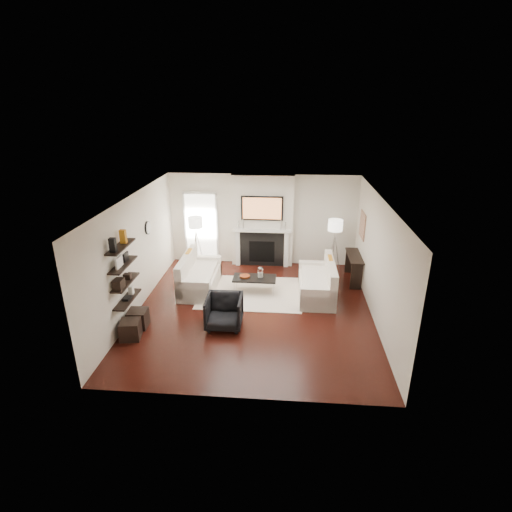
# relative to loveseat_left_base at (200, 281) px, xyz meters

# --- Properties ---
(room_envelope) EXTENTS (6.00, 6.00, 6.00)m
(room_envelope) POSITION_rel_loveseat_left_base_xyz_m (1.51, -1.04, 1.14)
(room_envelope) COLOR black
(room_envelope) RESTS_ON ground
(chimney_breast) EXTENTS (1.80, 0.25, 2.70)m
(chimney_breast) POSITION_rel_loveseat_left_base_xyz_m (1.51, 1.83, 1.14)
(chimney_breast) COLOR silver
(chimney_breast) RESTS_ON floor
(fireplace_surround) EXTENTS (1.30, 0.02, 1.04)m
(fireplace_surround) POSITION_rel_loveseat_left_base_xyz_m (1.51, 1.70, 0.31)
(fireplace_surround) COLOR black
(fireplace_surround) RESTS_ON floor
(firebox) EXTENTS (0.75, 0.02, 0.65)m
(firebox) POSITION_rel_loveseat_left_base_xyz_m (1.51, 1.69, 0.24)
(firebox) COLOR black
(firebox) RESTS_ON floor
(mantel_pilaster_l) EXTENTS (0.12, 0.08, 1.10)m
(mantel_pilaster_l) POSITION_rel_loveseat_left_base_xyz_m (0.79, 1.67, 0.34)
(mantel_pilaster_l) COLOR white
(mantel_pilaster_l) RESTS_ON floor
(mantel_pilaster_r) EXTENTS (0.12, 0.08, 1.10)m
(mantel_pilaster_r) POSITION_rel_loveseat_left_base_xyz_m (2.23, 1.67, 0.34)
(mantel_pilaster_r) COLOR white
(mantel_pilaster_r) RESTS_ON floor
(mantel_shelf) EXTENTS (1.70, 0.18, 0.07)m
(mantel_shelf) POSITION_rel_loveseat_left_base_xyz_m (1.51, 1.65, 0.91)
(mantel_shelf) COLOR white
(mantel_shelf) RESTS_ON chimney_breast
(tv_body) EXTENTS (1.20, 0.06, 0.70)m
(tv_body) POSITION_rel_loveseat_left_base_xyz_m (1.51, 1.67, 1.57)
(tv_body) COLOR black
(tv_body) RESTS_ON chimney_breast
(tv_screen) EXTENTS (1.10, 0.00, 0.62)m
(tv_screen) POSITION_rel_loveseat_left_base_xyz_m (1.51, 1.64, 1.57)
(tv_screen) COLOR #BF723F
(tv_screen) RESTS_ON tv_body
(candlestick_l_tall) EXTENTS (0.04, 0.04, 0.30)m
(candlestick_l_tall) POSITION_rel_loveseat_left_base_xyz_m (0.96, 1.66, 1.09)
(candlestick_l_tall) COLOR silver
(candlestick_l_tall) RESTS_ON mantel_shelf
(candlestick_l_short) EXTENTS (0.04, 0.04, 0.24)m
(candlestick_l_short) POSITION_rel_loveseat_left_base_xyz_m (0.83, 1.66, 1.06)
(candlestick_l_short) COLOR silver
(candlestick_l_short) RESTS_ON mantel_shelf
(candlestick_r_tall) EXTENTS (0.04, 0.04, 0.30)m
(candlestick_r_tall) POSITION_rel_loveseat_left_base_xyz_m (2.06, 1.66, 1.09)
(candlestick_r_tall) COLOR silver
(candlestick_r_tall) RESTS_ON mantel_shelf
(candlestick_r_short) EXTENTS (0.04, 0.04, 0.24)m
(candlestick_r_short) POSITION_rel_loveseat_left_base_xyz_m (2.19, 1.66, 1.06)
(candlestick_r_short) COLOR silver
(candlestick_r_short) RESTS_ON mantel_shelf
(hallway_panel) EXTENTS (0.90, 0.02, 2.10)m
(hallway_panel) POSITION_rel_loveseat_left_base_xyz_m (-0.34, 1.94, 0.84)
(hallway_panel) COLOR white
(hallway_panel) RESTS_ON floor
(door_trim_l) EXTENTS (0.06, 0.06, 2.16)m
(door_trim_l) POSITION_rel_loveseat_left_base_xyz_m (-0.82, 1.92, 0.84)
(door_trim_l) COLOR white
(door_trim_l) RESTS_ON floor
(door_trim_r) EXTENTS (0.06, 0.06, 2.16)m
(door_trim_r) POSITION_rel_loveseat_left_base_xyz_m (0.14, 1.92, 0.84)
(door_trim_r) COLOR white
(door_trim_r) RESTS_ON floor
(door_trim_top) EXTENTS (1.02, 0.06, 0.06)m
(door_trim_top) POSITION_rel_loveseat_left_base_xyz_m (-0.34, 1.92, 1.92)
(door_trim_top) COLOR white
(door_trim_top) RESTS_ON wall_back
(rug) EXTENTS (2.60, 2.00, 0.01)m
(rug) POSITION_rel_loveseat_left_base_xyz_m (1.34, -0.14, -0.20)
(rug) COLOR beige
(rug) RESTS_ON floor
(loveseat_left_base) EXTENTS (0.85, 1.80, 0.42)m
(loveseat_left_base) POSITION_rel_loveseat_left_base_xyz_m (0.00, 0.00, 0.00)
(loveseat_left_base) COLOR white
(loveseat_left_base) RESTS_ON floor
(loveseat_left_back) EXTENTS (0.18, 1.80, 0.80)m
(loveseat_left_back) POSITION_rel_loveseat_left_base_xyz_m (-0.33, 0.00, 0.32)
(loveseat_left_back) COLOR white
(loveseat_left_back) RESTS_ON floor
(loveseat_left_arm_n) EXTENTS (0.85, 0.18, 0.60)m
(loveseat_left_arm_n) POSITION_rel_loveseat_left_base_xyz_m (0.00, -0.81, 0.09)
(loveseat_left_arm_n) COLOR white
(loveseat_left_arm_n) RESTS_ON floor
(loveseat_left_arm_s) EXTENTS (0.85, 0.18, 0.60)m
(loveseat_left_arm_s) POSITION_rel_loveseat_left_base_xyz_m (0.00, 0.81, 0.09)
(loveseat_left_arm_s) COLOR white
(loveseat_left_arm_s) RESTS_ON floor
(loveseat_left_cushion) EXTENTS (0.63, 1.44, 0.10)m
(loveseat_left_cushion) POSITION_rel_loveseat_left_base_xyz_m (0.05, 0.00, 0.26)
(loveseat_left_cushion) COLOR white
(loveseat_left_cushion) RESTS_ON loveseat_left_base
(pillow_left_orange) EXTENTS (0.10, 0.42, 0.42)m
(pillow_left_orange) POSITION_rel_loveseat_left_base_xyz_m (-0.33, 0.30, 0.52)
(pillow_left_orange) COLOR #BE7817
(pillow_left_orange) RESTS_ON loveseat_left_cushion
(pillow_left_charcoal) EXTENTS (0.10, 0.40, 0.40)m
(pillow_left_charcoal) POSITION_rel_loveseat_left_base_xyz_m (-0.33, -0.30, 0.51)
(pillow_left_charcoal) COLOR black
(pillow_left_charcoal) RESTS_ON loveseat_left_cushion
(loveseat_right_base) EXTENTS (0.85, 1.80, 0.42)m
(loveseat_right_base) POSITION_rel_loveseat_left_base_xyz_m (3.02, -0.15, 0.00)
(loveseat_right_base) COLOR white
(loveseat_right_base) RESTS_ON floor
(loveseat_right_back) EXTENTS (0.18, 1.80, 0.80)m
(loveseat_right_back) POSITION_rel_loveseat_left_base_xyz_m (3.35, -0.15, 0.32)
(loveseat_right_back) COLOR white
(loveseat_right_back) RESTS_ON floor
(loveseat_right_arm_n) EXTENTS (0.85, 0.18, 0.60)m
(loveseat_right_arm_n) POSITION_rel_loveseat_left_base_xyz_m (3.02, -0.96, 0.09)
(loveseat_right_arm_n) COLOR white
(loveseat_right_arm_n) RESTS_ON floor
(loveseat_right_arm_s) EXTENTS (0.85, 0.18, 0.60)m
(loveseat_right_arm_s) POSITION_rel_loveseat_left_base_xyz_m (3.02, 0.66, 0.09)
(loveseat_right_arm_s) COLOR white
(loveseat_right_arm_s) RESTS_ON floor
(loveseat_right_cushion) EXTENTS (0.63, 1.44, 0.10)m
(loveseat_right_cushion) POSITION_rel_loveseat_left_base_xyz_m (2.97, -0.15, 0.26)
(loveseat_right_cushion) COLOR white
(loveseat_right_cushion) RESTS_ON loveseat_right_base
(pillow_right_orange) EXTENTS (0.10, 0.42, 0.42)m
(pillow_right_orange) POSITION_rel_loveseat_left_base_xyz_m (3.35, 0.15, 0.52)
(pillow_right_orange) COLOR #BE7817
(pillow_right_orange) RESTS_ON loveseat_right_cushion
(pillow_right_charcoal) EXTENTS (0.10, 0.40, 0.40)m
(pillow_right_charcoal) POSITION_rel_loveseat_left_base_xyz_m (3.35, -0.45, 0.51)
(pillow_right_charcoal) COLOR black
(pillow_right_charcoal) RESTS_ON loveseat_right_cushion
(coffee_table) EXTENTS (1.10, 0.55, 0.04)m
(coffee_table) POSITION_rel_loveseat_left_base_xyz_m (1.44, -0.10, 0.19)
(coffee_table) COLOR black
(coffee_table) RESTS_ON floor
(coffee_leg_nw) EXTENTS (0.02, 0.02, 0.38)m
(coffee_leg_nw) POSITION_rel_loveseat_left_base_xyz_m (0.94, -0.32, -0.02)
(coffee_leg_nw) COLOR silver
(coffee_leg_nw) RESTS_ON floor
(coffee_leg_ne) EXTENTS (0.02, 0.02, 0.38)m
(coffee_leg_ne) POSITION_rel_loveseat_left_base_xyz_m (1.94, -0.32, -0.02)
(coffee_leg_ne) COLOR silver
(coffee_leg_ne) RESTS_ON floor
(coffee_leg_sw) EXTENTS (0.02, 0.02, 0.38)m
(coffee_leg_sw) POSITION_rel_loveseat_left_base_xyz_m (0.94, 0.12, -0.02)
(coffee_leg_sw) COLOR silver
(coffee_leg_sw) RESTS_ON floor
(coffee_leg_se) EXTENTS (0.02, 0.02, 0.38)m
(coffee_leg_se) POSITION_rel_loveseat_left_base_xyz_m (1.94, 0.12, -0.02)
(coffee_leg_se) COLOR silver
(coffee_leg_se) RESTS_ON floor
(hurricane_glass) EXTENTS (0.14, 0.14, 0.25)m
(hurricane_glass) POSITION_rel_loveseat_left_base_xyz_m (1.59, -0.10, 0.35)
(hurricane_glass) COLOR white
(hurricane_glass) RESTS_ON coffee_table
(hurricane_candle) EXTENTS (0.09, 0.09, 0.13)m
(hurricane_candle) POSITION_rel_loveseat_left_base_xyz_m (1.59, -0.10, 0.29)
(hurricane_candle) COLOR white
(hurricane_candle) RESTS_ON coffee_table
(copper_bowl) EXTENTS (0.26, 0.26, 0.04)m
(copper_bowl) POSITION_rel_loveseat_left_base_xyz_m (1.19, -0.10, 0.24)
(copper_bowl) COLOR #9F401A
(copper_bowl) RESTS_ON coffee_table
(armchair) EXTENTS (0.78, 0.73, 0.79)m
(armchair) POSITION_rel_loveseat_left_base_xyz_m (0.92, -1.81, 0.19)
(armchair) COLOR black
(armchair) RESTS_ON floor
(lamp_left_post) EXTENTS (0.02, 0.02, 1.20)m
(lamp_left_post) POSITION_rel_loveseat_left_base_xyz_m (-0.34, 1.22, 0.39)
(lamp_left_post) COLOR silver
(lamp_left_post) RESTS_ON floor
(lamp_left_shade) EXTENTS (0.40, 0.40, 0.30)m
(lamp_left_shade) POSITION_rel_loveseat_left_base_xyz_m (-0.34, 1.22, 1.24)
(lamp_left_shade) COLOR white
(lamp_left_shade) RESTS_ON lamp_left_post
(lamp_left_leg_a) EXTENTS (0.25, 0.02, 1.23)m
(lamp_left_leg_a) POSITION_rel_loveseat_left_base_xyz_m (-0.23, 1.22, 0.39)
(lamp_left_leg_a) COLOR silver
(lamp_left_leg_a) RESTS_ON floor
(lamp_left_leg_b) EXTENTS (0.14, 0.22, 1.23)m
(lamp_left_leg_b) POSITION_rel_loveseat_left_base_xyz_m (-0.39, 1.32, 0.39)
(lamp_left_leg_b) COLOR silver
(lamp_left_leg_b) RESTS_ON floor
(lamp_left_leg_c) EXTENTS (0.14, 0.22, 1.23)m
(lamp_left_leg_c) POSITION_rel_loveseat_left_base_xyz_m (-0.39, 1.13, 0.39)
(lamp_left_leg_c) COLOR silver
(lamp_left_leg_c) RESTS_ON floor
(lamp_right_post) EXTENTS (0.02, 0.02, 1.20)m
(lamp_right_post) POSITION_rel_loveseat_left_base_xyz_m (3.56, 1.27, 0.39)
(lamp_right_post) COLOR silver
(lamp_right_post) RESTS_ON floor
(lamp_right_shade) EXTENTS (0.40, 0.40, 0.30)m
(lamp_right_shade) POSITION_rel_loveseat_left_base_xyz_m (3.56, 1.27, 1.24)
(lamp_right_shade) COLOR white
(lamp_right_shade) RESTS_ON lamp_right_post
(lamp_right_leg_a) EXTENTS (0.25, 0.02, 1.23)m
(lamp_right_leg_a) POSITION_rel_loveseat_left_base_xyz_m (3.67, 1.27, 0.39)
(lamp_right_leg_a) COLOR silver
(lamp_right_leg_a) RESTS_ON floor
(lamp_right_leg_b) EXTENTS (0.14, 0.22, 1.23)m
(lamp_right_leg_b) POSITION_rel_loveseat_left_base_xyz_m (3.51, 1.36, 0.39)
(lamp_right_leg_b) COLOR silver
(lamp_right_leg_b) RESTS_ON floor
(lamp_right_leg_c) EXTENTS (0.14, 0.22, 1.23)m
(lamp_right_leg_c) POSITION_rel_loveseat_left_base_xyz_m (3.51, 1.17, 0.39)
(lamp_right_leg_c) COLOR silver
(lamp_right_leg_c) RESTS_ON floor
(console_top) EXTENTS (0.35, 1.20, 0.04)m
(console_top) POSITION_rel_loveseat_left_base_xyz_m (4.08, 0.84, 0.52)
(console_top) COLOR black
(console_top) RESTS_ON floor
(console_leg_n) EXTENTS (0.30, 0.04, 0.71)m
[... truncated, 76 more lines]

